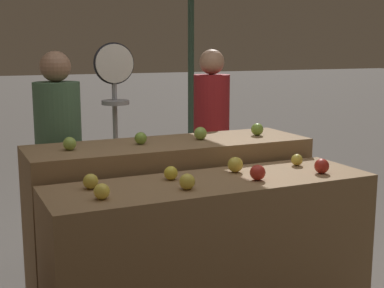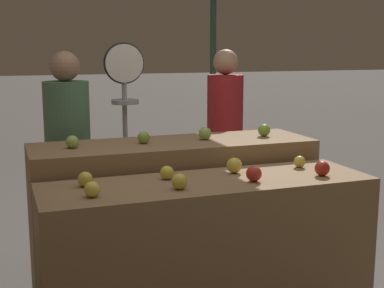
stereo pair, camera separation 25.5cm
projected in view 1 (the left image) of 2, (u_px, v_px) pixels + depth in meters
display_counter_front at (212, 258)px, 2.97m from camera, size 1.81×0.55×0.88m
display_counter_back at (171, 217)px, 3.49m from camera, size 1.81×0.55×1.00m
apple_front_0 at (102, 191)px, 2.52m from camera, size 0.08×0.08×0.08m
apple_front_1 at (187, 182)px, 2.70m from camera, size 0.08×0.08×0.08m
apple_front_2 at (258, 173)px, 2.88m from camera, size 0.09×0.09×0.09m
apple_front_3 at (322, 166)px, 3.04m from camera, size 0.08×0.08×0.08m
apple_front_4 at (91, 181)px, 2.71m from camera, size 0.08×0.08×0.08m
apple_front_5 at (171, 173)px, 2.89m from camera, size 0.08×0.08×0.08m
apple_front_6 at (235, 165)px, 3.07m from camera, size 0.09×0.09×0.09m
apple_front_7 at (297, 160)px, 3.25m from camera, size 0.07×0.07×0.07m
apple_back_0 at (70, 144)px, 3.13m from camera, size 0.08×0.08×0.08m
apple_back_1 at (141, 138)px, 3.32m from camera, size 0.08×0.08×0.08m
apple_back_2 at (200, 133)px, 3.49m from camera, size 0.08×0.08×0.08m
apple_back_3 at (257, 129)px, 3.65m from camera, size 0.08×0.08×0.08m
produce_scale at (115, 103)px, 3.86m from camera, size 0.30×0.20×1.63m
person_vendor_at_scale at (59, 148)px, 3.66m from camera, size 0.40×0.40×1.57m
person_customer_left at (211, 128)px, 4.49m from camera, size 0.41×0.41×1.58m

